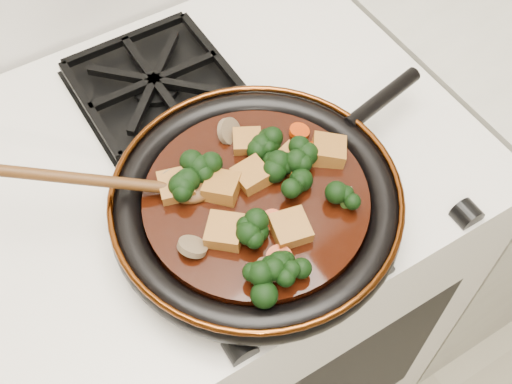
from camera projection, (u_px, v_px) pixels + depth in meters
stove at (216, 290)px, 1.29m from camera, size 0.76×0.60×0.90m
burner_grate_front at (251, 219)px, 0.84m from camera, size 0.23×0.23×0.03m
burner_grate_back at (155, 85)px, 0.97m from camera, size 0.23×0.23×0.03m
skillet at (257, 203)px, 0.82m from camera, size 0.50×0.37×0.05m
braising_sauce at (256, 201)px, 0.81m from camera, size 0.29×0.29×0.02m
tofu_cube_0 at (328, 151)px, 0.83m from camera, size 0.06×0.06×0.03m
tofu_cube_1 at (252, 176)px, 0.81m from camera, size 0.04×0.04×0.03m
tofu_cube_2 at (225, 232)px, 0.76m from camera, size 0.06×0.06×0.03m
tofu_cube_3 at (222, 187)px, 0.80m from camera, size 0.06×0.06×0.03m
tofu_cube_4 at (247, 142)px, 0.84m from camera, size 0.05×0.05×0.02m
tofu_cube_5 at (290, 161)px, 0.82m from camera, size 0.05×0.05×0.03m
tofu_cube_6 at (290, 229)px, 0.77m from camera, size 0.05×0.05×0.03m
tofu_cube_7 at (176, 187)px, 0.80m from camera, size 0.05×0.05×0.03m
broccoli_floret_0 at (297, 160)px, 0.82m from camera, size 0.09×0.08×0.07m
broccoli_floret_1 at (290, 267)px, 0.73m from camera, size 0.08×0.09×0.08m
broccoli_floret_2 at (345, 201)px, 0.79m from camera, size 0.06×0.07×0.06m
broccoli_floret_3 at (267, 280)px, 0.72m from camera, size 0.08×0.09×0.06m
broccoli_floret_4 at (186, 187)px, 0.80m from camera, size 0.08×0.08×0.07m
broccoli_floret_5 at (275, 161)px, 0.82m from camera, size 0.07×0.07×0.07m
broccoli_floret_6 at (267, 147)px, 0.83m from camera, size 0.08×0.08×0.06m
broccoli_floret_7 at (201, 169)px, 0.82m from camera, size 0.07×0.08×0.05m
broccoli_floret_8 at (257, 230)px, 0.76m from camera, size 0.07×0.07×0.07m
broccoli_floret_9 at (294, 184)px, 0.80m from camera, size 0.08×0.08×0.06m
carrot_coin_0 at (272, 220)px, 0.78m from camera, size 0.03×0.03×0.02m
carrot_coin_1 at (237, 229)px, 0.77m from camera, size 0.03×0.03×0.02m
carrot_coin_2 at (299, 132)px, 0.85m from camera, size 0.03×0.03×0.01m
carrot_coin_3 at (315, 151)px, 0.84m from camera, size 0.03×0.03×0.02m
carrot_coin_4 at (279, 258)px, 0.75m from camera, size 0.03×0.03×0.02m
carrot_coin_5 at (302, 157)px, 0.83m from camera, size 0.03×0.03×0.02m
mushroom_slice_0 at (192, 247)px, 0.75m from camera, size 0.05×0.05×0.03m
mushroom_slice_1 at (270, 269)px, 0.74m from camera, size 0.04×0.04×0.03m
mushroom_slice_2 at (229, 132)px, 0.85m from camera, size 0.05×0.05×0.03m
mushroom_slice_3 at (341, 194)px, 0.80m from camera, size 0.03×0.03×0.03m
mushroom_slice_4 at (173, 183)px, 0.81m from camera, size 0.04×0.04×0.03m
wooden_spoon at (123, 183)px, 0.78m from camera, size 0.16×0.11×0.28m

